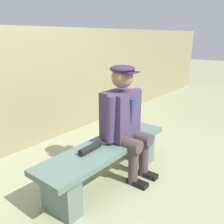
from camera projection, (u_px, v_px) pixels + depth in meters
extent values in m
plane|color=gray|center=(106.00, 180.00, 2.77)|extent=(30.00, 30.00, 0.00)
cube|color=#536A61|center=(106.00, 147.00, 2.65)|extent=(1.71, 0.46, 0.06)
cube|color=slate|center=(138.00, 146.00, 3.20)|extent=(0.18, 0.39, 0.39)
cube|color=slate|center=(61.00, 194.00, 2.23)|extent=(0.18, 0.39, 0.39)
cube|color=#433453|center=(120.00, 115.00, 2.74)|extent=(0.40, 0.30, 0.53)
cylinder|color=#1E2338|center=(121.00, 94.00, 2.67)|extent=(0.22, 0.22, 0.06)
cone|color=navy|center=(132.00, 112.00, 2.63)|extent=(0.07, 0.07, 0.29)
sphere|color=#8C664C|center=(122.00, 77.00, 2.60)|extent=(0.24, 0.24, 0.24)
ellipsoid|color=#2F2040|center=(122.00, 69.00, 2.57)|extent=(0.27, 0.27, 0.08)
cube|color=#2F2040|center=(131.00, 73.00, 2.52)|extent=(0.19, 0.11, 0.02)
cylinder|color=#4A393C|center=(135.00, 136.00, 2.83)|extent=(0.15, 0.42, 0.15)
cylinder|color=#4A393C|center=(144.00, 157.00, 2.82)|extent=(0.11, 0.11, 0.46)
cube|color=black|center=(148.00, 174.00, 2.84)|extent=(0.10, 0.24, 0.05)
cylinder|color=#433453|center=(135.00, 110.00, 2.89)|extent=(0.11, 0.15, 0.52)
cylinder|color=#4A393C|center=(124.00, 142.00, 2.66)|extent=(0.15, 0.42, 0.15)
cylinder|color=#4A393C|center=(133.00, 165.00, 2.65)|extent=(0.11, 0.11, 0.46)
cube|color=black|center=(137.00, 183.00, 2.68)|extent=(0.10, 0.24, 0.05)
cylinder|color=#433453|center=(110.00, 120.00, 2.54)|extent=(0.11, 0.13, 0.52)
cylinder|color=black|center=(90.00, 148.00, 2.48)|extent=(0.29, 0.08, 0.07)
cube|color=#867F5A|center=(22.00, 89.00, 3.45)|extent=(12.00, 0.24, 1.70)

